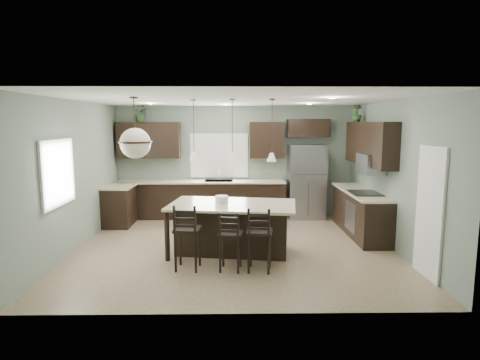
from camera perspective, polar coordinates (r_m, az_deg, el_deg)
name	(u,v)px	position (r m, az deg, el deg)	size (l,w,h in m)	color
ground	(235,247)	(7.87, -0.69, -9.46)	(6.00, 6.00, 0.00)	#9E8466
pantry_door	(429,213)	(6.80, 25.35, -4.21)	(0.04, 0.82, 2.04)	white
window_back	(219,155)	(10.28, -2.99, 3.50)	(1.35, 0.02, 1.00)	white
window_left	(57,173)	(7.38, -24.57, 0.93)	(0.02, 1.10, 1.00)	white
left_return_cabs	(119,206)	(9.78, -16.79, -3.59)	(0.60, 0.90, 0.90)	black
left_return_countertop	(119,186)	(9.69, -16.79, -0.87)	(0.66, 0.96, 0.04)	beige
back_lower_cabs	(201,200)	(10.17, -5.54, -2.83)	(4.20, 0.60, 0.90)	black
back_countertop	(201,182)	(10.07, -5.59, -0.23)	(4.20, 0.66, 0.04)	beige
sink_inset	(219,181)	(10.05, -3.03, -0.14)	(0.70, 0.45, 0.01)	gray
faucet	(219,175)	(10.00, -3.04, 0.66)	(0.02, 0.02, 0.28)	silver
back_upper_left	(149,140)	(10.31, -12.85, 5.55)	(1.55, 0.34, 0.90)	black
back_upper_right	(267,140)	(10.13, 3.80, 5.69)	(0.85, 0.34, 0.90)	black
fridge_header	(308,128)	(10.26, 9.72, 7.30)	(1.05, 0.34, 0.45)	black
right_lower_cabs	(360,213)	(9.02, 16.76, -4.57)	(0.60, 2.35, 0.90)	black
right_countertop	(360,192)	(8.92, 16.76, -1.63)	(0.66, 2.35, 0.04)	beige
cooktop	(365,193)	(8.66, 17.32, -1.77)	(0.58, 0.75, 0.02)	black
wall_oven_front	(350,216)	(8.67, 15.38, -5.02)	(0.01, 0.72, 0.60)	gray
right_upper_cabs	(370,143)	(8.86, 17.97, 4.96)	(0.34, 2.35, 0.90)	black
microwave	(371,164)	(8.61, 18.12, 2.20)	(0.40, 0.75, 0.40)	gray
refrigerator	(306,181)	(10.19, 9.36, -0.17)	(0.90, 0.74, 1.85)	gray
kitchen_island	(233,228)	(7.40, -1.06, -6.90)	(2.26, 1.28, 0.92)	black
serving_dish	(222,200)	(7.31, -2.63, -2.80)	(0.24, 0.24, 0.14)	silver
bar_stool_left	(188,237)	(6.62, -7.47, -7.98)	(0.41, 0.41, 1.10)	black
bar_stool_center	(230,241)	(6.54, -1.38, -8.61)	(0.37, 0.37, 0.99)	black
bar_stool_right	(260,239)	(6.51, 2.79, -8.37)	(0.39, 0.39, 1.07)	black
pendant_left	(194,130)	(7.28, -6.60, 7.06)	(0.17, 0.17, 1.10)	white
pendant_center	(232,130)	(7.14, -1.10, 7.09)	(0.17, 0.17, 1.10)	white
pendant_right	(272,130)	(7.07, 4.56, 7.05)	(0.17, 0.17, 1.10)	white
chandelier	(135,128)	(6.76, -14.75, 7.18)	(0.54, 0.54, 1.00)	beige
plant_back_left	(141,114)	(10.31, -13.88, 9.14)	(0.36, 0.31, 0.40)	#2B5224
plant_right_wall	(357,113)	(9.69, 16.27, 9.11)	(0.22, 0.22, 0.39)	#2B5625
room_shell	(235,159)	(7.53, -0.72, 2.95)	(6.00, 6.00, 6.00)	slate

